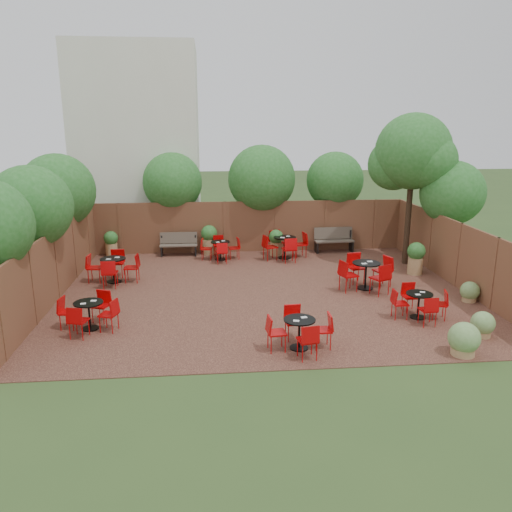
{
  "coord_description": "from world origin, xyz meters",
  "views": [
    {
      "loc": [
        -1.58,
        -14.27,
        4.91
      ],
      "look_at": [
        -0.2,
        0.5,
        1.0
      ],
      "focal_mm": 35.35,
      "sensor_mm": 36.0,
      "label": 1
    }
  ],
  "objects": [
    {
      "name": "ground",
      "position": [
        0.0,
        0.0,
        0.0
      ],
      "size": [
        80.0,
        80.0,
        0.0
      ],
      "primitive_type": "plane",
      "color": "#354F23",
      "rests_on": "ground"
    },
    {
      "name": "bistro_tables",
      "position": [
        -0.19,
        0.35,
        0.46
      ],
      "size": [
        9.91,
        9.39,
        0.95
      ],
      "color": "black",
      "rests_on": "courtyard_paving"
    },
    {
      "name": "courtyard_paving",
      "position": [
        0.0,
        0.0,
        0.01
      ],
      "size": [
        12.0,
        10.0,
        0.02
      ],
      "primitive_type": "cube",
      "color": "#321A14",
      "rests_on": "ground"
    },
    {
      "name": "courtyard_tree",
      "position": [
        5.39,
        2.67,
        3.82
      ],
      "size": [
        2.75,
        2.65,
        5.27
      ],
      "rotation": [
        0.0,
        0.0,
        0.12
      ],
      "color": "black",
      "rests_on": "courtyard_paving"
    },
    {
      "name": "fence_back",
      "position": [
        0.0,
        5.0,
        1.0
      ],
      "size": [
        12.0,
        0.08,
        2.0
      ],
      "primitive_type": "cube",
      "color": "#53301F",
      "rests_on": "ground"
    },
    {
      "name": "fence_left",
      "position": [
        -6.0,
        0.0,
        1.0
      ],
      "size": [
        0.08,
        10.0,
        2.0
      ],
      "primitive_type": "cube",
      "color": "#53301F",
      "rests_on": "ground"
    },
    {
      "name": "low_shrubs",
      "position": [
        4.54,
        -3.64,
        0.34
      ],
      "size": [
        2.46,
        3.87,
        0.74
      ],
      "color": "#A48152",
      "rests_on": "courtyard_paving"
    },
    {
      "name": "park_bench_left",
      "position": [
        -2.79,
        4.62,
        0.47
      ],
      "size": [
        1.41,
        0.45,
        0.87
      ],
      "rotation": [
        0.0,
        0.0,
        0.0
      ],
      "color": "brown",
      "rests_on": "courtyard_paving"
    },
    {
      "name": "overhang_foliage",
      "position": [
        -1.84,
        3.13,
        2.71
      ],
      "size": [
        15.51,
        10.54,
        2.66
      ],
      "color": "#246420",
      "rests_on": "ground"
    },
    {
      "name": "neighbour_building",
      "position": [
        -4.5,
        8.0,
        4.0
      ],
      "size": [
        5.0,
        4.0,
        8.0
      ],
      "primitive_type": "cube",
      "color": "silver",
      "rests_on": "ground"
    },
    {
      "name": "park_bench_right",
      "position": [
        3.25,
        4.63,
        0.51
      ],
      "size": [
        1.56,
        0.55,
        0.95
      ],
      "rotation": [
        0.0,
        0.0,
        0.04
      ],
      "color": "brown",
      "rests_on": "courtyard_paving"
    },
    {
      "name": "planters",
      "position": [
        0.1,
        3.68,
        0.59
      ],
      "size": [
        11.12,
        3.93,
        1.13
      ],
      "color": "#A48152",
      "rests_on": "courtyard_paving"
    },
    {
      "name": "fence_right",
      "position": [
        6.0,
        0.0,
        1.0
      ],
      "size": [
        0.08,
        10.0,
        2.0
      ],
      "primitive_type": "cube",
      "color": "#53301F",
      "rests_on": "ground"
    }
  ]
}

